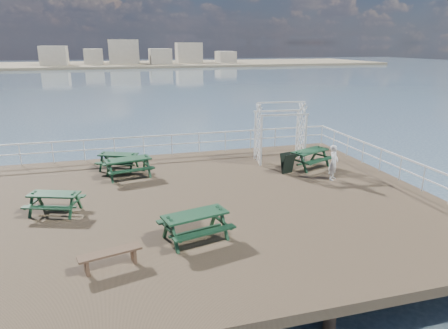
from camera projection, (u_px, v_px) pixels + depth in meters
ground at (199, 205)px, 15.07m from camera, size 18.00×14.00×0.30m
sea_backdrop at (155, 61)px, 141.92m from camera, size 300.00×300.00×9.20m
railing at (185, 161)px, 17.12m from camera, size 17.77×13.76×1.10m
picnic_table_a at (128, 164)px, 17.58m from camera, size 2.24×1.93×0.96m
picnic_table_b at (118, 158)px, 18.66m from camera, size 2.18×2.00×0.86m
picnic_table_c at (310, 155)px, 18.97m from camera, size 2.41×2.22×0.95m
picnic_table_d at (54, 199)px, 13.85m from camera, size 2.06×1.86×0.83m
picnic_table_e at (195, 221)px, 11.97m from camera, size 2.26×1.98×0.95m
flat_bench_far at (110, 256)px, 10.49m from camera, size 1.69×0.77×0.47m
trellis_arbor at (280, 135)px, 19.74m from camera, size 2.54×1.55×2.99m
sandwich_board at (287, 163)px, 18.13m from camera, size 0.66×0.56×0.95m
person at (334, 163)px, 17.20m from camera, size 0.66×0.65×1.53m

